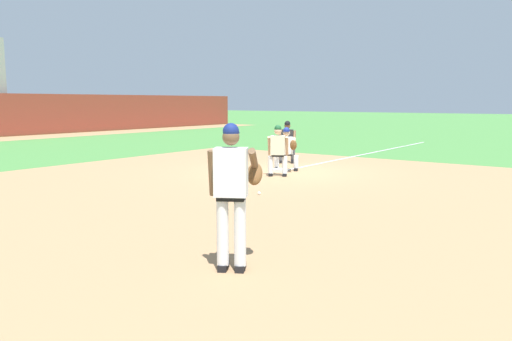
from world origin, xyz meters
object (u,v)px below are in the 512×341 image
(baseball, at_px, (259,193))
(pitcher, at_px, (233,188))
(first_base_bag, at_px, (280,170))
(umpire, at_px, (287,140))
(first_baseman, at_px, (287,147))
(baserunner, at_px, (278,149))

(baseball, distance_m, pitcher, 5.25)
(baseball, bearing_deg, pitcher, -147.80)
(pitcher, bearing_deg, first_base_bag, 29.75)
(first_base_bag, relative_size, pitcher, 0.20)
(pitcher, xyz_separation_m, umpire, (9.71, 5.42, -0.27))
(first_base_bag, height_order, umpire, umpire)
(pitcher, height_order, umpire, pitcher)
(pitcher, height_order, first_baseman, pitcher)
(first_base_bag, bearing_deg, baserunner, -150.12)
(umpire, bearing_deg, baserunner, -152.33)
(pitcher, distance_m, first_baseman, 9.16)
(pitcher, relative_size, first_baseman, 1.39)
(first_base_bag, bearing_deg, pitcher, -150.25)
(pitcher, xyz_separation_m, baserunner, (6.97, 3.98, -0.27))
(baseball, bearing_deg, baserunner, 25.34)
(baseball, bearing_deg, first_base_bag, 26.43)
(pitcher, relative_size, umpire, 1.27)
(first_baseman, bearing_deg, umpire, 32.27)
(baseball, height_order, baserunner, baserunner)
(first_baseman, bearing_deg, baseball, -156.26)
(first_base_bag, xyz_separation_m, pitcher, (-7.76, -4.44, 1.01))
(first_base_bag, distance_m, baseball, 3.80)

